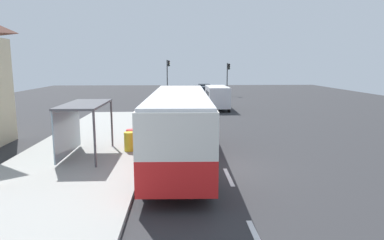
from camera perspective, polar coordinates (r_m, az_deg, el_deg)
ground_plane at (r=28.52m, az=1.14°, el=0.21°), size 56.00×92.00×0.04m
sidewalk_platform at (r=17.31m, az=-17.93°, el=-5.86°), size 6.20×30.00×0.18m
lane_stripe_seg_0 at (r=9.48m, az=10.87°, el=-19.05°), size 0.16×2.20×0.01m
lane_stripe_seg_1 at (r=14.00m, az=6.12°, el=-9.41°), size 0.16×2.20×0.01m
lane_stripe_seg_2 at (r=18.76m, az=3.84°, el=-4.53°), size 0.16×2.20×0.01m
lane_stripe_seg_3 at (r=23.62m, az=2.51°, el=-1.63°), size 0.16×2.20×0.01m
lane_stripe_seg_4 at (r=28.53m, az=1.64°, el=0.27°), size 0.16×2.20×0.01m
lane_stripe_seg_5 at (r=33.47m, az=1.02°, el=1.61°), size 0.16×2.20×0.01m
lane_stripe_seg_6 at (r=38.42m, az=0.56°, el=2.61°), size 0.16×2.20×0.01m
lane_stripe_seg_7 at (r=43.38m, az=0.21°, el=3.38°), size 0.16×2.20×0.01m
bus at (r=15.44m, az=-2.15°, el=-0.55°), size 2.77×11.07×3.21m
white_van at (r=34.21m, az=4.22°, el=4.01°), size 2.04×5.20×2.30m
sedan_near at (r=52.06m, az=2.02°, el=5.23°), size 1.94×4.45×1.52m
sedan_far at (r=46.17m, az=2.60°, el=4.70°), size 1.90×4.43×1.52m
recycling_bin_yellow at (r=17.41m, az=-10.40°, el=-3.55°), size 0.52×0.52×0.95m
recycling_bin_red at (r=18.09m, az=-10.10°, el=-3.06°), size 0.52×0.52×0.95m
traffic_light_near_side at (r=49.60m, az=6.01°, el=7.65°), size 0.49×0.28×4.64m
traffic_light_far_side at (r=49.87m, az=-4.04°, el=8.00°), size 0.49×0.28×5.08m
bus_shelter at (r=16.83m, az=-18.40°, el=0.67°), size 1.80×4.00×2.50m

